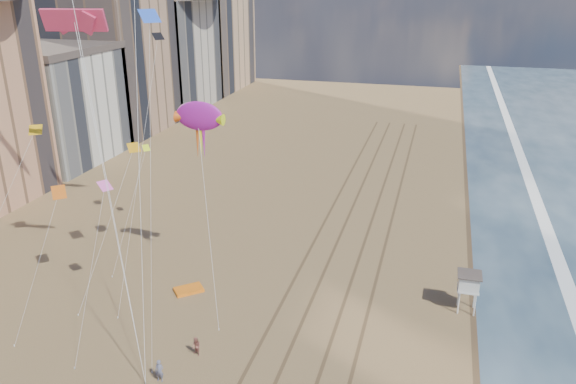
# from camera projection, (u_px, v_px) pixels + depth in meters

# --- Properties ---
(wet_sand) EXTENTS (260.00, 260.00, 0.00)m
(wet_sand) POSITION_uv_depth(u_px,v_px,m) (512.00, 249.00, 58.15)
(wet_sand) COLOR #42301E
(wet_sand) RESTS_ON ground
(foam) EXTENTS (260.00, 260.00, 0.00)m
(foam) POSITION_uv_depth(u_px,v_px,m) (556.00, 254.00, 57.10)
(foam) COLOR white
(foam) RESTS_ON ground
(tracks) EXTENTS (7.68, 120.00, 0.01)m
(tracks) POSITION_uv_depth(u_px,v_px,m) (338.00, 274.00, 53.28)
(tracks) COLOR brown
(tracks) RESTS_ON ground
(buildings) EXTENTS (34.72, 131.35, 29.00)m
(buildings) POSITION_uv_depth(u_px,v_px,m) (93.00, 59.00, 92.38)
(buildings) COLOR #C6B284
(buildings) RESTS_ON ground
(lifeguard_stand) EXTENTS (1.95, 1.95, 3.53)m
(lifeguard_stand) POSITION_uv_depth(u_px,v_px,m) (469.00, 282.00, 46.58)
(lifeguard_stand) COLOR silver
(lifeguard_stand) RESTS_ON ground
(grounded_kite) EXTENTS (2.89, 2.80, 0.28)m
(grounded_kite) POSITION_uv_depth(u_px,v_px,m) (189.00, 290.00, 50.42)
(grounded_kite) COLOR orange
(grounded_kite) RESTS_ON ground
(show_kite) EXTENTS (4.32, 3.89, 17.93)m
(show_kite) POSITION_uv_depth(u_px,v_px,m) (199.00, 117.00, 46.26)
(show_kite) COLOR #A01896
(show_kite) RESTS_ON ground
(kite_flyer_a) EXTENTS (0.65, 0.46, 1.69)m
(kite_flyer_a) POSITION_uv_depth(u_px,v_px,m) (159.00, 371.00, 39.03)
(kite_flyer_a) COLOR slate
(kite_flyer_a) RESTS_ON ground
(kite_flyer_b) EXTENTS (0.91, 0.84, 1.52)m
(kite_flyer_b) POSITION_uv_depth(u_px,v_px,m) (196.00, 347.00, 41.71)
(kite_flyer_b) COLOR #94564B
(kite_flyer_b) RESTS_ON ground
(small_kites) EXTENTS (17.56, 16.55, 15.08)m
(small_kites) POSITION_uv_depth(u_px,v_px,m) (105.00, 122.00, 46.52)
(small_kites) COLOR #CB5913
(small_kites) RESTS_ON ground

